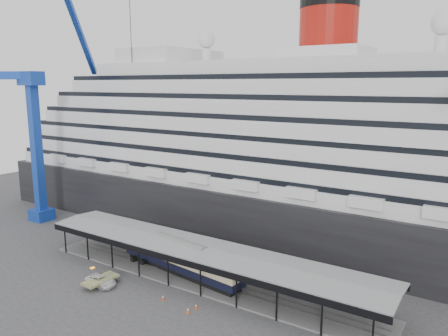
{
  "coord_description": "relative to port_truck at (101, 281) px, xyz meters",
  "views": [
    {
      "loc": [
        36.06,
        -43.78,
        28.66
      ],
      "look_at": [
        2.08,
        8.0,
        16.74
      ],
      "focal_mm": 35.0,
      "sensor_mm": 36.0,
      "label": 1
    }
  ],
  "objects": [
    {
      "name": "crane_blue",
      "position": [
        -33.98,
        15.01,
        19.25
      ],
      "size": [
        22.63,
        19.19,
        47.6
      ],
      "color": "#163EAB",
      "rests_on": "ground"
    },
    {
      "name": "traffic_cone_left",
      "position": [
        10.43,
        1.63,
        -0.36
      ],
      "size": [
        0.4,
        0.4,
        0.7
      ],
      "rotation": [
        0.0,
        0.0,
        0.12
      ],
      "color": "red",
      "rests_on": "ground"
    },
    {
      "name": "port_truck",
      "position": [
        0.0,
        0.0,
        0.0
      ],
      "size": [
        5.21,
        2.59,
        1.42
      ],
      "primitive_type": "imported",
      "rotation": [
        0.0,
        0.0,
        1.52
      ],
      "color": "silver",
      "rests_on": "ground"
    },
    {
      "name": "ground",
      "position": [
        11.13,
        4.39,
        -0.71
      ],
      "size": [
        200.0,
        200.0,
        0.0
      ],
      "primitive_type": "plane",
      "color": "#3A3A3C",
      "rests_on": "ground"
    },
    {
      "name": "platform_canopy",
      "position": [
        11.13,
        9.39,
        1.65
      ],
      "size": [
        56.0,
        9.18,
        5.3
      ],
      "color": "slate",
      "rests_on": "ground"
    },
    {
      "name": "pullman_carriage",
      "position": [
        7.23,
        9.39,
        2.02
      ],
      "size": [
        23.1,
        5.75,
        22.5
      ],
      "rotation": [
        0.0,
        0.0,
        -0.12
      ],
      "color": "black",
      "rests_on": "ground"
    },
    {
      "name": "traffic_cone_right",
      "position": [
        15.38,
        0.76,
        -0.32
      ],
      "size": [
        0.4,
        0.4,
        0.77
      ],
      "rotation": [
        0.0,
        0.0,
        0.01
      ],
      "color": "#E8550C",
      "rests_on": "ground"
    },
    {
      "name": "cruise_ship",
      "position": [
        11.18,
        36.39,
        17.64
      ],
      "size": [
        130.0,
        30.0,
        43.9
      ],
      "color": "black",
      "rests_on": "ground"
    },
    {
      "name": "traffic_cone_mid",
      "position": [
        15.53,
        2.24,
        -0.36
      ],
      "size": [
        0.43,
        0.43,
        0.7
      ],
      "rotation": [
        0.0,
        0.0,
        -0.22
      ],
      "color": "#F5440D",
      "rests_on": "ground"
    }
  ]
}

